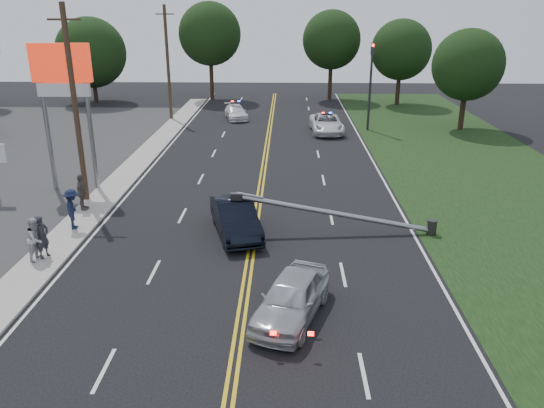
{
  "coord_description": "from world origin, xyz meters",
  "views": [
    {
      "loc": [
        1.45,
        -14.38,
        9.73
      ],
      "look_at": [
        0.85,
        7.22,
        1.7
      ],
      "focal_mm": 35.0,
      "sensor_mm": 36.0,
      "label": 1
    }
  ],
  "objects_px": {
    "fallen_streetlight": "(346,215)",
    "waiting_sedan": "(292,298)",
    "traffic_signal": "(371,79)",
    "emergency_a": "(326,124)",
    "pylon_sign": "(63,82)",
    "bystander_a": "(42,237)",
    "bystander_c": "(73,209)",
    "utility_pole_far": "(168,63)",
    "emergency_b": "(236,112)",
    "utility_pole_mid": "(75,106)",
    "crashed_sedan": "(235,218)",
    "bystander_b": "(36,239)",
    "bystander_d": "(82,192)"
  },
  "relations": [
    {
      "from": "emergency_a",
      "to": "emergency_b",
      "type": "height_order",
      "value": "emergency_a"
    },
    {
      "from": "utility_pole_mid",
      "to": "bystander_c",
      "type": "distance_m",
      "value": 5.73
    },
    {
      "from": "utility_pole_mid",
      "to": "bystander_b",
      "type": "relative_size",
      "value": 5.61
    },
    {
      "from": "traffic_signal",
      "to": "fallen_streetlight",
      "type": "height_order",
      "value": "traffic_signal"
    },
    {
      "from": "utility_pole_far",
      "to": "emergency_b",
      "type": "height_order",
      "value": "utility_pole_far"
    },
    {
      "from": "crashed_sedan",
      "to": "emergency_b",
      "type": "height_order",
      "value": "crashed_sedan"
    },
    {
      "from": "traffic_signal",
      "to": "bystander_d",
      "type": "bearing_deg",
      "value": -131.1
    },
    {
      "from": "traffic_signal",
      "to": "waiting_sedan",
      "type": "distance_m",
      "value": 30.01
    },
    {
      "from": "utility_pole_mid",
      "to": "crashed_sedan",
      "type": "height_order",
      "value": "utility_pole_mid"
    },
    {
      "from": "utility_pole_far",
      "to": "bystander_d",
      "type": "relative_size",
      "value": 5.36
    },
    {
      "from": "utility_pole_far",
      "to": "bystander_a",
      "type": "bearing_deg",
      "value": -88.42
    },
    {
      "from": "waiting_sedan",
      "to": "bystander_c",
      "type": "height_order",
      "value": "bystander_c"
    },
    {
      "from": "traffic_signal",
      "to": "utility_pole_mid",
      "type": "height_order",
      "value": "utility_pole_mid"
    },
    {
      "from": "bystander_c",
      "to": "bystander_d",
      "type": "bearing_deg",
      "value": -7.19
    },
    {
      "from": "utility_pole_mid",
      "to": "bystander_d",
      "type": "xyz_separation_m",
      "value": [
        0.41,
        -1.6,
        -4.03
      ]
    },
    {
      "from": "emergency_b",
      "to": "traffic_signal",
      "type": "bearing_deg",
      "value": -35.09
    },
    {
      "from": "pylon_sign",
      "to": "fallen_streetlight",
      "type": "height_order",
      "value": "pylon_sign"
    },
    {
      "from": "fallen_streetlight",
      "to": "waiting_sedan",
      "type": "distance_m",
      "value": 7.5
    },
    {
      "from": "utility_pole_mid",
      "to": "utility_pole_far",
      "type": "xyz_separation_m",
      "value": [
        0.0,
        22.0,
        0.0
      ]
    },
    {
      "from": "pylon_sign",
      "to": "utility_pole_far",
      "type": "xyz_separation_m",
      "value": [
        1.3,
        20.0,
        -0.91
      ]
    },
    {
      "from": "bystander_b",
      "to": "utility_pole_far",
      "type": "bearing_deg",
      "value": 11.8
    },
    {
      "from": "emergency_a",
      "to": "bystander_c",
      "type": "height_order",
      "value": "bystander_c"
    },
    {
      "from": "traffic_signal",
      "to": "fallen_streetlight",
      "type": "bearing_deg",
      "value": -100.59
    },
    {
      "from": "bystander_c",
      "to": "utility_pole_mid",
      "type": "bearing_deg",
      "value": -5.91
    },
    {
      "from": "emergency_b",
      "to": "bystander_a",
      "type": "xyz_separation_m",
      "value": [
        -5.14,
        -29.47,
        0.39
      ]
    },
    {
      "from": "pylon_sign",
      "to": "fallen_streetlight",
      "type": "distance_m",
      "value": 16.66
    },
    {
      "from": "pylon_sign",
      "to": "bystander_b",
      "type": "relative_size",
      "value": 4.48
    },
    {
      "from": "utility_pole_mid",
      "to": "bystander_b",
      "type": "bearing_deg",
      "value": -85.04
    },
    {
      "from": "utility_pole_mid",
      "to": "bystander_c",
      "type": "height_order",
      "value": "utility_pole_mid"
    },
    {
      "from": "bystander_d",
      "to": "fallen_streetlight",
      "type": "bearing_deg",
      "value": -104.63
    },
    {
      "from": "emergency_a",
      "to": "emergency_b",
      "type": "relative_size",
      "value": 1.25
    },
    {
      "from": "traffic_signal",
      "to": "crashed_sedan",
      "type": "distance_m",
      "value": 24.21
    },
    {
      "from": "pylon_sign",
      "to": "bystander_c",
      "type": "relative_size",
      "value": 4.22
    },
    {
      "from": "utility_pole_mid",
      "to": "bystander_c",
      "type": "xyz_separation_m",
      "value": [
        0.88,
        -3.99,
        -4.02
      ]
    },
    {
      "from": "bystander_b",
      "to": "pylon_sign",
      "type": "bearing_deg",
      "value": 22.4
    },
    {
      "from": "utility_pole_far",
      "to": "emergency_a",
      "type": "distance_m",
      "value": 15.44
    },
    {
      "from": "bystander_a",
      "to": "bystander_c",
      "type": "xyz_separation_m",
      "value": [
        0.08,
        3.03,
        0.05
      ]
    },
    {
      "from": "bystander_b",
      "to": "bystander_c",
      "type": "xyz_separation_m",
      "value": [
        0.26,
        3.2,
        0.06
      ]
    },
    {
      "from": "fallen_streetlight",
      "to": "bystander_d",
      "type": "xyz_separation_m",
      "value": [
        -12.98,
        2.4,
        0.13
      ]
    },
    {
      "from": "emergency_a",
      "to": "bystander_d",
      "type": "xyz_separation_m",
      "value": [
        -13.53,
        -18.57,
        0.3
      ]
    },
    {
      "from": "emergency_b",
      "to": "bystander_d",
      "type": "xyz_separation_m",
      "value": [
        -5.53,
        -24.05,
        0.43
      ]
    },
    {
      "from": "waiting_sedan",
      "to": "bystander_b",
      "type": "relative_size",
      "value": 2.45
    },
    {
      "from": "emergency_b",
      "to": "utility_pole_far",
      "type": "bearing_deg",
      "value": 170.31
    },
    {
      "from": "traffic_signal",
      "to": "emergency_a",
      "type": "height_order",
      "value": "traffic_signal"
    },
    {
      "from": "utility_pole_mid",
      "to": "waiting_sedan",
      "type": "xyz_separation_m",
      "value": [
        10.87,
        -11.07,
        -4.34
      ]
    },
    {
      "from": "emergency_a",
      "to": "pylon_sign",
      "type": "bearing_deg",
      "value": -138.28
    },
    {
      "from": "pylon_sign",
      "to": "bystander_a",
      "type": "height_order",
      "value": "pylon_sign"
    },
    {
      "from": "bystander_c",
      "to": "crashed_sedan",
      "type": "bearing_deg",
      "value": -109.68
    },
    {
      "from": "bystander_d",
      "to": "pylon_sign",
      "type": "bearing_deg",
      "value": 21.25
    },
    {
      "from": "fallen_streetlight",
      "to": "emergency_a",
      "type": "distance_m",
      "value": 20.98
    }
  ]
}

